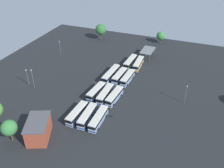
% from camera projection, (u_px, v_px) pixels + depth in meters
% --- Properties ---
extents(ground_plane, '(120.48, 120.48, 0.00)m').
position_uv_depth(ground_plane, '(113.00, 88.00, 98.36)').
color(ground_plane, black).
extents(bus_row0_slot1, '(11.65, 3.12, 3.44)m').
position_uv_depth(bus_row0_slot1, '(130.00, 62.00, 113.79)').
color(bus_row0_slot1, silver).
rests_on(bus_row0_slot1, ground_plane).
extents(bus_row0_slot2, '(11.26, 2.79, 3.44)m').
position_uv_depth(bus_row0_slot2, '(138.00, 64.00, 112.29)').
color(bus_row0_slot2, silver).
rests_on(bus_row0_slot2, ground_plane).
extents(bus_row1_slot0, '(13.59, 3.31, 3.44)m').
position_uv_depth(bus_row1_slot0, '(111.00, 74.00, 104.32)').
color(bus_row1_slot0, silver).
rests_on(bus_row1_slot0, ground_plane).
extents(bus_row1_slot1, '(11.05, 3.24, 3.44)m').
position_uv_depth(bus_row1_slot1, '(119.00, 76.00, 102.93)').
color(bus_row1_slot1, silver).
rests_on(bus_row1_slot1, ground_plane).
extents(bus_row1_slot2, '(10.91, 3.14, 3.44)m').
position_uv_depth(bus_row1_slot2, '(128.00, 78.00, 101.54)').
color(bus_row1_slot2, silver).
rests_on(bus_row1_slot2, ground_plane).
extents(bus_row2_slot0, '(10.76, 3.55, 3.44)m').
position_uv_depth(bus_row2_slot0, '(96.00, 92.00, 93.00)').
color(bus_row2_slot0, silver).
rests_on(bus_row2_slot0, ground_plane).
extents(bus_row2_slot1, '(11.45, 2.64, 3.44)m').
position_uv_depth(bus_row2_slot1, '(105.00, 94.00, 91.62)').
color(bus_row2_slot1, silver).
rests_on(bus_row2_slot1, ground_plane).
extents(bus_row2_slot2, '(11.06, 3.36, 3.44)m').
position_uv_depth(bus_row2_slot2, '(114.00, 96.00, 90.42)').
color(bus_row2_slot2, silver).
rests_on(bus_row2_slot2, ground_plane).
extents(bus_row3_slot0, '(11.01, 2.90, 3.44)m').
position_uv_depth(bus_row3_slot0, '(77.00, 113.00, 82.00)').
color(bus_row3_slot0, silver).
rests_on(bus_row3_slot0, ground_plane).
extents(bus_row3_slot1, '(11.22, 2.88, 3.44)m').
position_uv_depth(bus_row3_slot1, '(87.00, 116.00, 80.98)').
color(bus_row3_slot1, silver).
rests_on(bus_row3_slot1, ground_plane).
extents(bus_row3_slot2, '(11.28, 2.71, 3.44)m').
position_uv_depth(bus_row3_slot2, '(99.00, 119.00, 79.75)').
color(bus_row3_slot2, silver).
rests_on(bus_row3_slot2, ground_plane).
extents(depot_building, '(11.94, 9.89, 6.23)m').
position_uv_depth(depot_building, '(38.00, 129.00, 73.63)').
color(depot_building, '#99422D').
rests_on(depot_building, ground_plane).
extents(maintenance_shelter, '(10.10, 5.95, 3.90)m').
position_uv_depth(maintenance_shelter, '(148.00, 50.00, 120.04)').
color(maintenance_shelter, slate).
rests_on(maintenance_shelter, ground_plane).
extents(lamp_post_far_corner, '(0.56, 0.28, 8.76)m').
position_uv_depth(lamp_post_far_corner, '(33.00, 79.00, 95.21)').
color(lamp_post_far_corner, slate).
rests_on(lamp_post_far_corner, ground_plane).
extents(lamp_post_near_entrance, '(0.56, 0.28, 7.69)m').
position_uv_depth(lamp_post_near_entrance, '(186.00, 94.00, 87.36)').
color(lamp_post_near_entrance, slate).
rests_on(lamp_post_near_entrance, ground_plane).
extents(lamp_post_mid_lot, '(0.56, 0.28, 7.31)m').
position_uv_depth(lamp_post_mid_lot, '(27.00, 77.00, 97.83)').
color(lamp_post_mid_lot, slate).
rests_on(lamp_post_mid_lot, ground_plane).
extents(lamp_post_by_building, '(0.56, 0.28, 7.68)m').
position_uv_depth(lamp_post_by_building, '(60.00, 48.00, 121.45)').
color(lamp_post_by_building, slate).
rests_on(lamp_post_by_building, ground_plane).
extents(tree_east_edge, '(4.82, 4.82, 6.69)m').
position_uv_depth(tree_east_edge, '(161.00, 36.00, 134.78)').
color(tree_east_edge, brown).
rests_on(tree_east_edge, ground_plane).
extents(tree_south_edge, '(4.85, 4.85, 7.53)m').
position_uv_depth(tree_south_edge, '(9.00, 128.00, 71.26)').
color(tree_south_edge, brown).
rests_on(tree_south_edge, ground_plane).
extents(tree_northeast, '(6.14, 6.14, 9.20)m').
position_uv_depth(tree_northeast, '(101.00, 30.00, 138.03)').
color(tree_northeast, brown).
rests_on(tree_northeast, ground_plane).
extents(puddle_front_lane, '(1.73, 1.73, 0.01)m').
position_uv_depth(puddle_front_lane, '(110.00, 116.00, 83.50)').
color(puddle_front_lane, black).
rests_on(puddle_front_lane, ground_plane).
extents(puddle_near_shelter, '(2.78, 2.78, 0.01)m').
position_uv_depth(puddle_near_shelter, '(101.00, 80.00, 103.82)').
color(puddle_near_shelter, black).
rests_on(puddle_near_shelter, ground_plane).
extents(puddle_between_rows, '(3.66, 3.66, 0.01)m').
position_uv_depth(puddle_between_rows, '(136.00, 63.00, 116.94)').
color(puddle_between_rows, black).
rests_on(puddle_between_rows, ground_plane).
extents(puddle_centre_drain, '(3.09, 3.09, 0.01)m').
position_uv_depth(puddle_centre_drain, '(109.00, 72.00, 109.67)').
color(puddle_centre_drain, black).
rests_on(puddle_centre_drain, ground_plane).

